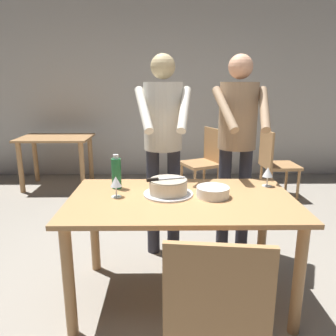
{
  "coord_description": "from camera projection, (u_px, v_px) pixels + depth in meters",
  "views": [
    {
      "loc": [
        -0.12,
        -2.09,
        1.5
      ],
      "look_at": [
        -0.09,
        0.21,
        0.9
      ],
      "focal_mm": 35.42,
      "sensor_mm": 36.0,
      "label": 1
    }
  ],
  "objects": [
    {
      "name": "cake_on_platter",
      "position": [
        168.0,
        187.0,
        2.26
      ],
      "size": [
        0.34,
        0.34,
        0.11
      ],
      "color": "silver",
      "rests_on": "main_dining_table"
    },
    {
      "name": "plate_stack",
      "position": [
        213.0,
        192.0,
        2.22
      ],
      "size": [
        0.22,
        0.22,
        0.07
      ],
      "color": "white",
      "rests_on": "main_dining_table"
    },
    {
      "name": "water_bottle",
      "position": [
        116.0,
        173.0,
        2.38
      ],
      "size": [
        0.07,
        0.07,
        0.25
      ],
      "color": "#1E6B38",
      "rests_on": "main_dining_table"
    },
    {
      "name": "person_cutting_cake",
      "position": [
        163.0,
        134.0,
        2.76
      ],
      "size": [
        0.47,
        0.56,
        1.72
      ],
      "color": "#2D2D38",
      "rests_on": "ground_plane"
    },
    {
      "name": "ground_plane",
      "position": [
        181.0,
        295.0,
        2.4
      ],
      "size": [
        14.0,
        14.0,
        0.0
      ],
      "primitive_type": "plane",
      "color": "gray"
    },
    {
      "name": "main_dining_table",
      "position": [
        181.0,
        213.0,
        2.24
      ],
      "size": [
        1.51,
        0.89,
        0.75
      ],
      "color": "tan",
      "rests_on": "ground_plane"
    },
    {
      "name": "person_standing_beside",
      "position": [
        237.0,
        134.0,
        2.8
      ],
      "size": [
        0.47,
        0.56,
        1.72
      ],
      "color": "#2D2D38",
      "rests_on": "ground_plane"
    },
    {
      "name": "background_chair_0",
      "position": [
        205.0,
        159.0,
        4.48
      ],
      "size": [
        0.58,
        0.58,
        0.9
      ],
      "color": "tan",
      "rests_on": "ground_plane"
    },
    {
      "name": "cake_knife",
      "position": [
        158.0,
        179.0,
        2.22
      ],
      "size": [
        0.27,
        0.1,
        0.02
      ],
      "color": "silver",
      "rests_on": "cake_on_platter"
    },
    {
      "name": "wine_glass_far",
      "position": [
        268.0,
        173.0,
        2.43
      ],
      "size": [
        0.08,
        0.08,
        0.14
      ],
      "color": "silver",
      "rests_on": "main_dining_table"
    },
    {
      "name": "wine_glass_near",
      "position": [
        116.0,
        182.0,
        2.2
      ],
      "size": [
        0.08,
        0.08,
        0.14
      ],
      "color": "silver",
      "rests_on": "main_dining_table"
    },
    {
      "name": "background_chair_1",
      "position": [
        275.0,
        161.0,
        4.35
      ],
      "size": [
        0.46,
        0.46,
        0.9
      ],
      "color": "tan",
      "rests_on": "ground_plane"
    },
    {
      "name": "back_wall",
      "position": [
        171.0,
        92.0,
        5.29
      ],
      "size": [
        10.0,
        0.12,
        2.7
      ],
      "primitive_type": "cube",
      "color": "beige",
      "rests_on": "ground_plane"
    },
    {
      "name": "chair_near_side",
      "position": [
        215.0,
        314.0,
        1.48
      ],
      "size": [
        0.49,
        0.49,
        0.9
      ],
      "color": "tan",
      "rests_on": "ground_plane"
    },
    {
      "name": "background_table",
      "position": [
        56.0,
        148.0,
        4.78
      ],
      "size": [
        1.0,
        0.7,
        0.74
      ],
      "color": "tan",
      "rests_on": "ground_plane"
    }
  ]
}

